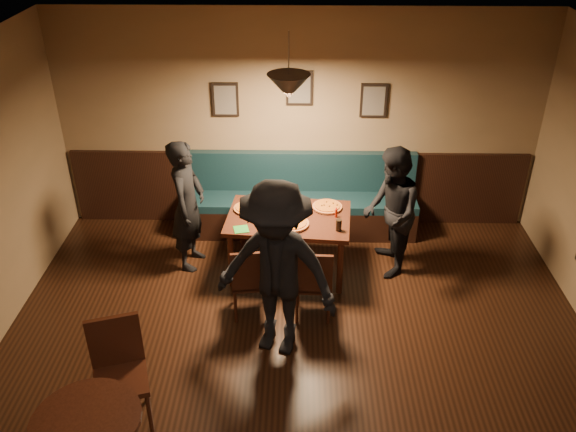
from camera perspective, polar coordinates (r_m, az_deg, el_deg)
The scene contains 24 objects.
floor at distance 5.45m, azimuth 0.79°, elevation -19.42°, with size 7.00×7.00×0.00m, color black.
ceiling at distance 3.77m, azimuth 1.09°, elevation 9.23°, with size 7.00×7.00×0.00m, color silver.
wall_back at distance 7.54m, azimuth 1.06°, elevation 8.90°, with size 6.00×6.00×0.00m, color #8C704F.
wainscot at distance 7.89m, azimuth 1.00°, elevation 2.72°, with size 5.88×0.06×1.00m, color black.
booth_bench at distance 7.65m, azimuth 0.99°, elevation 1.79°, with size 3.00×0.60×1.00m, color #0F232D, non-canonical shape.
picture_left at distance 7.46m, azimuth -5.97°, elevation 10.96°, with size 0.32×0.04×0.42m, color black.
picture_center at distance 7.36m, azimuth 1.10°, elevation 12.08°, with size 0.32×0.04×0.42m, color black.
picture_right at distance 7.46m, azimuth 8.14°, elevation 10.83°, with size 0.32×0.04×0.42m, color black.
pendant_lamp at distance 6.13m, azimuth 0.06°, elevation 12.23°, with size 0.44×0.44×0.25m, color black.
dining_table at distance 6.95m, azimuth 0.06°, elevation -2.67°, with size 1.38×0.89×0.74m, color #301E0D.
chair_near_left at distance 6.30m, azimuth -3.66°, elevation -5.93°, with size 0.38×0.38×0.87m, color black, non-canonical shape.
chair_near_right at distance 6.27m, azimuth 2.43°, elevation -6.14°, with size 0.38×0.38×0.87m, color black, non-canonical shape.
diner_left at distance 6.96m, azimuth -9.51°, elevation 1.00°, with size 0.58×0.38×1.59m, color black.
diner_right at distance 6.86m, azimuth 9.76°, elevation 0.31°, with size 0.75×0.59×1.55m, color black.
diner_front at distance 5.57m, azimuth -1.11°, elevation -5.24°, with size 1.18×0.68×1.83m, color black.
pizza_a at distance 6.90m, azimuth -3.82°, elevation 0.75°, with size 0.33×0.33×0.04m, color orange.
pizza_b at distance 6.59m, azimuth 0.42°, elevation -0.71°, with size 0.37×0.37×0.04m, color orange.
pizza_c at distance 6.93m, azimuth 3.75°, elevation 0.90°, with size 0.34×0.34×0.04m, color orange.
soda_glass at distance 6.49m, azimuth 4.85°, elevation -0.87°, with size 0.06×0.06×0.13m, color black.
tabasco_bottle at distance 6.73m, azimuth 4.61°, elevation 0.37°, with size 0.03×0.03×0.13m, color #9E1805.
napkin_a at distance 6.97m, azimuth -4.33°, elevation 0.92°, with size 0.15×0.15×0.01m, color #1B6726.
napkin_b at distance 6.53m, azimuth -4.48°, elevation -1.27°, with size 0.16×0.16×0.01m, color #217C24.
cutlery_set at distance 6.43m, azimuth -0.39°, elevation -1.73°, with size 0.02×0.17×0.00m, color silver.
cafe_chair_far at distance 5.31m, azimuth -15.65°, elevation -14.69°, with size 0.44×0.44×0.99m, color black, non-canonical shape.
Camera 1 is at (-0.00, -3.52, 4.16)m, focal length 37.38 mm.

